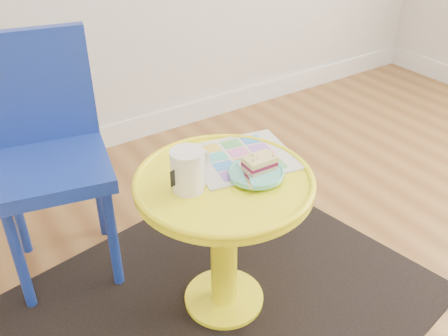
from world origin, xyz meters
TOP-DOWN VIEW (x-y plane):
  - room_walls at (-0.99, 0.99)m, footprint 4.00×4.00m
  - rug at (-0.32, 0.76)m, footprint 1.46×1.30m
  - side_table at (-0.32, 0.76)m, footprint 0.53×0.53m
  - chair at (-0.69, 1.29)m, footprint 0.45×0.45m
  - newspaper at (-0.21, 0.83)m, footprint 0.36×0.32m
  - mug at (-0.43, 0.78)m, footprint 0.13×0.09m
  - plate at (-0.24, 0.72)m, footprint 0.16×0.16m
  - cake_slice at (-0.23, 0.72)m, footprint 0.09×0.07m
  - fork at (-0.28, 0.72)m, footprint 0.07×0.14m

SIDE VIEW (x-z plane):
  - rug at x=-0.32m, z-range 0.00..0.01m
  - room_walls at x=-0.99m, z-range -1.94..2.06m
  - side_table at x=-0.32m, z-range 0.11..0.61m
  - chair at x=-0.69m, z-range 0.06..0.91m
  - newspaper at x=-0.21m, z-range 0.50..0.51m
  - plate at x=-0.24m, z-range 0.51..0.53m
  - fork at x=-0.28m, z-range 0.53..0.53m
  - cake_slice at x=-0.23m, z-range 0.53..0.57m
  - mug at x=-0.43m, z-range 0.51..0.63m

